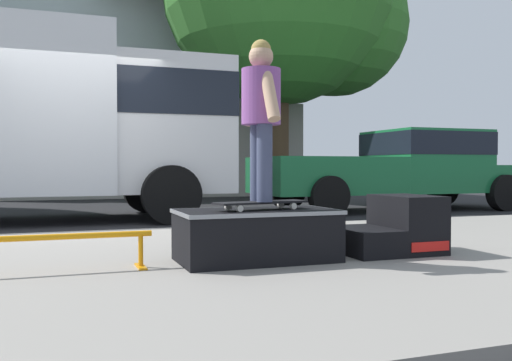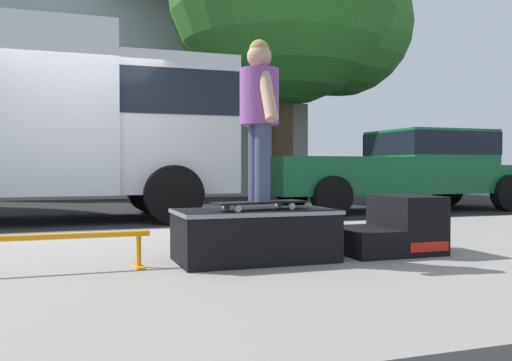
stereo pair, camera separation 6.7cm
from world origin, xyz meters
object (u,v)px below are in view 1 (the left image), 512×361
object	(u,v)px
skater_kid	(261,106)
box_truck	(9,114)
skate_box	(256,234)
grind_rail	(50,244)
pickup_truck_green	(402,166)
kicker_ramp	(394,229)
skateboard	(261,203)

from	to	relation	value
skater_kid	box_truck	world-z (taller)	box_truck
skate_box	grind_rail	distance (m)	1.55
skater_kid	pickup_truck_green	bearing A→B (deg)	47.12
kicker_ramp	box_truck	bearing A→B (deg)	122.86
kicker_ramp	box_truck	world-z (taller)	box_truck
skateboard	grind_rail	bearing A→B (deg)	177.90
kicker_ramp	skateboard	distance (m)	1.29
skater_kid	box_truck	size ratio (longest dim) A/B	0.18
skateboard	skater_kid	xyz separation A→B (m)	(0.00, 0.00, 0.76)
skateboard	box_truck	world-z (taller)	box_truck
skate_box	skateboard	bearing A→B (deg)	-54.44
kicker_ramp	skate_box	bearing A→B (deg)	179.98
skate_box	skateboard	world-z (taller)	skateboard
pickup_truck_green	box_truck	bearing A→B (deg)	-179.38
skater_kid	pickup_truck_green	distance (m)	7.49
grind_rail	box_truck	xyz separation A→B (m)	(-0.63, 5.34, 1.37)
pickup_truck_green	kicker_ramp	bearing A→B (deg)	-125.10
box_truck	skateboard	bearing A→B (deg)	-67.80
skate_box	box_truck	distance (m)	5.94
box_truck	pickup_truck_green	size ratio (longest dim) A/B	1.21
grind_rail	skateboard	bearing A→B (deg)	-2.10
kicker_ramp	grind_rail	xyz separation A→B (m)	(-2.84, 0.02, -0.00)
skate_box	pickup_truck_green	size ratio (longest dim) A/B	0.22
grind_rail	skater_kid	distance (m)	1.88
skate_box	skater_kid	size ratio (longest dim) A/B	0.99
skate_box	pickup_truck_green	bearing A→B (deg)	46.79
skate_box	kicker_ramp	bearing A→B (deg)	-0.02
skateboard	kicker_ramp	bearing A→B (deg)	1.60
grind_rail	skater_kid	size ratio (longest dim) A/B	1.12
pickup_truck_green	skater_kid	bearing A→B (deg)	-132.88
skate_box	box_truck	world-z (taller)	box_truck
grind_rail	skateboard	world-z (taller)	skateboard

